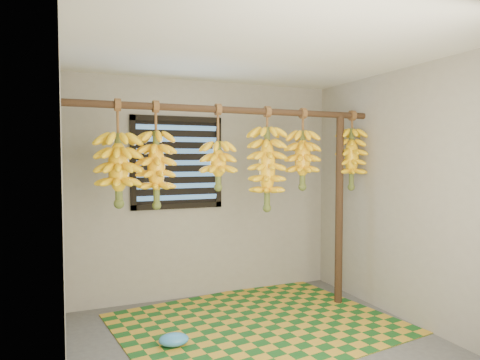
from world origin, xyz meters
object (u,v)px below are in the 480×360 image
banana_bunch_b (156,169)px  banana_bunch_d (267,169)px  banana_bunch_a (119,170)px  plastic_bag (174,340)px  banana_bunch_e (303,160)px  support_post (339,210)px  woven_mat (257,324)px  banana_bunch_f (352,159)px  banana_bunch_c (218,165)px

banana_bunch_b → banana_bunch_d: 1.08m
banana_bunch_a → banana_bunch_d: (1.41, 0.00, -0.01)m
plastic_bag → banana_bunch_e: size_ratio=0.31×
support_post → woven_mat: size_ratio=0.82×
plastic_bag → banana_bunch_d: size_ratio=0.25×
banana_bunch_b → banana_bunch_f: bearing=0.0°
banana_bunch_e → banana_bunch_f: size_ratio=0.98×
woven_mat → plastic_bag: plastic_bag is taller
plastic_bag → banana_bunch_e: bearing=14.6°
banana_bunch_b → banana_bunch_e: bearing=0.0°
support_post → banana_bunch_d: banana_bunch_d is taller
banana_bunch_c → banana_bunch_f: size_ratio=0.95×
banana_bunch_a → banana_bunch_f: bearing=0.0°
banana_bunch_a → banana_bunch_e: bearing=0.0°
banana_bunch_f → banana_bunch_c: bearing=180.0°
banana_bunch_d → banana_bunch_f: size_ratio=1.21×
banana_bunch_a → banana_bunch_d: bearing=0.0°
plastic_bag → support_post: bearing=11.2°
banana_bunch_c → banana_bunch_e: same height
plastic_bag → banana_bunch_b: bearing=98.2°
banana_bunch_d → banana_bunch_f: bearing=0.0°
banana_bunch_e → banana_bunch_f: same height
woven_mat → plastic_bag: (-0.83, -0.17, 0.06)m
plastic_bag → banana_bunch_a: 1.49m
banana_bunch_e → banana_bunch_d: bearing=-180.0°
banana_bunch_d → banana_bunch_e: size_ratio=1.25×
banana_bunch_c → banana_bunch_f: (1.51, 0.00, 0.06)m
banana_bunch_f → banana_bunch_b: bearing=180.0°
banana_bunch_d → banana_bunch_b: bearing=180.0°
banana_bunch_c → woven_mat: bearing=-32.5°
banana_bunch_d → woven_mat: bearing=-134.7°
banana_bunch_b → banana_bunch_e: (1.48, 0.00, 0.08)m
woven_mat → banana_bunch_a: 1.90m
woven_mat → banana_bunch_a: banana_bunch_a is taller
banana_bunch_a → banana_bunch_c: same height
banana_bunch_b → banana_bunch_e: same height
banana_bunch_d → banana_bunch_a: bearing=180.0°
banana_bunch_a → banana_bunch_b: bearing=0.0°
woven_mat → banana_bunch_b: banana_bunch_b is taller
support_post → banana_bunch_f: 0.56m
support_post → woven_mat: bearing=-169.3°
banana_bunch_b → banana_bunch_f: same height
woven_mat → banana_bunch_c: 1.52m
banana_bunch_d → banana_bunch_f: same height
banana_bunch_a → banana_bunch_d: 1.41m
banana_bunch_d → banana_bunch_e: bearing=0.0°
plastic_bag → banana_bunch_d: banana_bunch_d is taller
woven_mat → banana_bunch_f: (1.20, 0.20, 1.54)m
woven_mat → banana_bunch_d: 1.47m
banana_bunch_f → banana_bunch_d: bearing=180.0°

